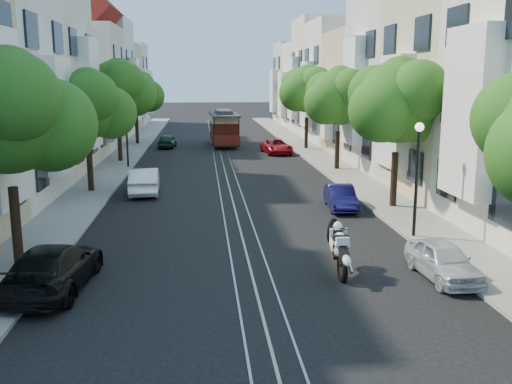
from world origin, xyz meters
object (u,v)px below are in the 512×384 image
object	(u,v)px
lamp_west	(126,125)
parked_car_w_far	(167,141)
sportbike_rider	(338,245)
parked_car_w_near	(54,267)
parked_car_w_mid	(145,181)
parked_car_e_mid	(341,197)
lamp_east	(418,163)
cable_car	(224,126)
tree_e_b	(399,104)
tree_w_d	(136,93)
parked_car_e_near	(443,260)
parked_car_e_far	(277,146)
tree_e_c	(340,98)
tree_e_d	(308,90)
tree_w_a	(9,116)
tree_w_b	(88,107)
tree_w_c	(118,90)

from	to	relation	value
lamp_west	parked_car_w_far	distance (m)	11.73
sportbike_rider	parked_car_w_far	world-z (taller)	sportbike_rider
parked_car_w_near	parked_car_w_mid	xyz separation A→B (m)	(1.20, 13.57, 0.01)
lamp_west	parked_car_e_mid	world-z (taller)	lamp_west
lamp_east	parked_car_w_far	world-z (taller)	lamp_east
sportbike_rider	cable_car	xyz separation A→B (m)	(-2.09, 34.19, 0.77)
tree_e_b	cable_car	world-z (taller)	tree_e_b
parked_car_e_mid	parked_car_w_near	xyz separation A→B (m)	(-10.38, -9.16, 0.12)
tree_w_d	parked_car_e_near	distance (m)	38.57
lamp_east	parked_car_e_far	size ratio (longest dim) A/B	1.00
parked_car_e_mid	tree_e_c	bearing A→B (deg)	81.36
tree_e_d	tree_w_a	distance (m)	32.38
tree_e_c	tree_w_d	world-z (taller)	same
tree_e_c	parked_car_w_far	distance (m)	18.20
parked_car_e_near	tree_w_b	bearing A→B (deg)	129.01
tree_e_b	tree_w_d	distance (m)	30.60
parked_car_e_near	parked_car_w_near	size ratio (longest dim) A/B	0.72
lamp_east	tree_w_c	bearing A→B (deg)	122.65
tree_w_d	parked_car_e_near	xyz separation A→B (m)	(12.74, -36.18, -4.04)
tree_e_c	parked_car_e_far	world-z (taller)	tree_e_c
tree_e_c	parked_car_w_far	xyz separation A→B (m)	(-11.66, 13.38, -4.03)
tree_w_c	cable_car	world-z (taller)	tree_w_c
tree_e_b	tree_e_d	bearing A→B (deg)	90.00
tree_e_b	tree_w_b	size ratio (longest dim) A/B	1.07
tree_w_b	lamp_east	distance (m)	16.81
tree_w_c	cable_car	xyz separation A→B (m)	(7.64, 9.62, -3.38)
tree_w_d	tree_e_c	bearing A→B (deg)	-48.01
parked_car_w_near	parked_car_e_mid	bearing A→B (deg)	-133.79
tree_e_d	parked_car_w_mid	xyz separation A→B (m)	(-11.66, -17.51, -4.20)
tree_e_b	parked_car_w_near	distance (m)	16.26
tree_w_d	lamp_east	world-z (taller)	tree_w_d
tree_e_b	sportbike_rider	bearing A→B (deg)	-118.61
tree_w_c	parked_car_e_far	distance (m)	12.89
tree_e_d	parked_car_e_far	world-z (taller)	tree_e_d
parked_car_w_near	parked_car_w_mid	size ratio (longest dim) A/B	1.12
tree_w_b	tree_w_c	world-z (taller)	tree_w_c
tree_w_d	lamp_west	bearing A→B (deg)	-86.56
lamp_west	parked_car_w_near	distance (m)	22.22
sportbike_rider	parked_car_w_near	distance (m)	8.21
tree_w_c	lamp_west	bearing A→B (deg)	-74.25
lamp_east	cable_car	bearing A→B (deg)	100.73
parked_car_w_mid	tree_w_a	bearing A→B (deg)	73.58
parked_car_e_near	parked_car_w_mid	size ratio (longest dim) A/B	0.80
tree_e_b	lamp_east	world-z (taller)	tree_e_b
tree_w_c	parked_car_e_near	xyz separation A→B (m)	(12.74, -25.18, -4.51)
tree_e_b	tree_e_c	distance (m)	11.00
tree_w_a	parked_car_w_near	size ratio (longest dim) A/B	1.47
parked_car_e_mid	parked_car_w_far	size ratio (longest dim) A/B	0.97
tree_w_d	parked_car_e_mid	size ratio (longest dim) A/B	1.99
tree_e_c	cable_car	xyz separation A→B (m)	(-6.76, 14.62, -2.91)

